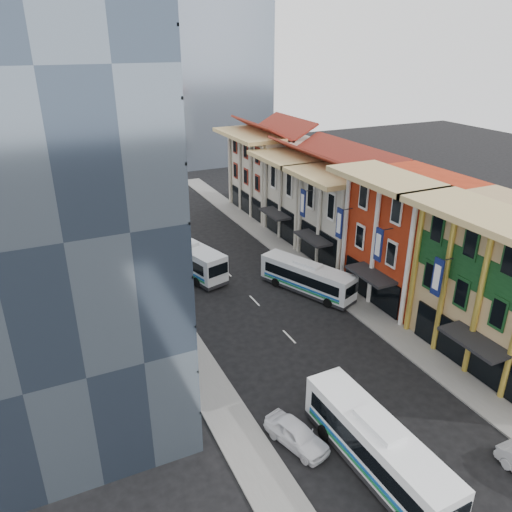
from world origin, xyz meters
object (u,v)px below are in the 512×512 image
bus_right (307,277)px  bus_left_near (377,446)px  bus_left_far (186,256)px  sedan_left (296,434)px  office_tower (43,176)px

bus_right → bus_left_near: bearing=-133.4°
bus_left_far → sedan_left: size_ratio=2.53×
bus_right → sedan_left: bearing=-145.4°
bus_left_near → bus_right: bus_left_near is taller
bus_left_far → sedan_left: bus_left_far is taller
office_tower → bus_right: size_ratio=2.93×
office_tower → bus_right: 26.28m
office_tower → sedan_left: bearing=-52.4°
bus_left_far → bus_right: bearing=-61.9°
bus_left_far → office_tower: bearing=-153.0°
bus_left_near → office_tower: bearing=126.5°
bus_right → sedan_left: (-11.00, -17.38, -0.87)m
bus_left_near → bus_right: size_ratio=1.11×
bus_left_near → sedan_left: size_ratio=2.48×
office_tower → bus_right: bearing=6.2°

